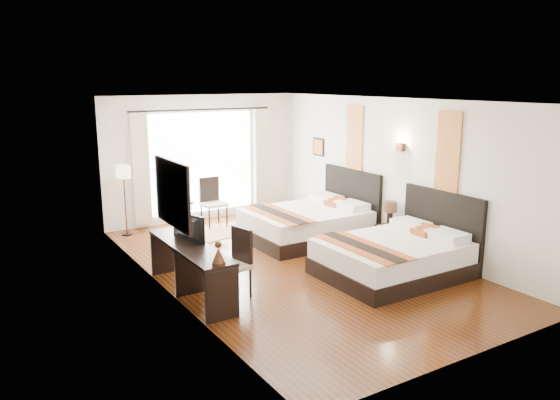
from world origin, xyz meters
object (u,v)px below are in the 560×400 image
vase (396,222)px  window_chair (213,212)px  side_table (181,217)px  table_lamp (390,208)px  desk_chair (232,276)px  nightstand (390,238)px  floor_lamp (124,177)px  bed_near (396,255)px  television (185,228)px  bed_far (309,222)px  fruit_bowl (181,200)px  console_desk (190,270)px

vase → window_chair: window_chair is taller
vase → side_table: (-2.88, 3.33, -0.23)m
table_lamp → desk_chair: 3.64m
table_lamp → vase: table_lamp is taller
vase → desk_chair: desk_chair is taller
nightstand → floor_lamp: size_ratio=0.33×
side_table → window_chair: window_chair is taller
bed_near → television: 3.43m
bed_far → fruit_bowl: bed_far is taller
side_table → console_desk: bearing=-109.1°
side_table → fruit_bowl: bearing=21.8°
bed_near → table_lamp: bed_near is taller
nightstand → table_lamp: size_ratio=1.17×
vase → fruit_bowl: size_ratio=0.65×
console_desk → floor_lamp: size_ratio=1.53×
floor_lamp → television: bearing=-91.3°
bed_near → side_table: bearing=115.6°
bed_far → fruit_bowl: bearing=137.5°
console_desk → desk_chair: (0.48, -0.41, -0.07)m
bed_far → television: bearing=-158.5°
side_table → floor_lamp: bearing=159.5°
television → desk_chair: television is taller
television → window_chair: (1.89, 3.12, -0.64)m
bed_near → console_desk: bed_near is taller
bed_near → desk_chair: (-2.68, 0.58, -0.02)m
fruit_bowl → nightstand: bearing=-47.9°
table_lamp → window_chair: window_chair is taller
fruit_bowl → window_chair: window_chair is taller
fruit_bowl → window_chair: 0.85m
bed_near → nightstand: (0.86, 1.07, -0.10)m
television → console_desk: bearing=159.4°
vase → side_table: bearing=130.8°
side_table → television: bearing=-110.0°
table_lamp → television: (-4.03, 0.08, 0.19)m
nightstand → vase: (-0.01, -0.15, 0.34)m
bed_far → side_table: size_ratio=3.52×
television → window_chair: size_ratio=0.68×
table_lamp → side_table: (-2.92, 3.12, -0.45)m
side_table → fruit_bowl: size_ratio=3.40×
bed_far → nightstand: (0.89, -1.37, -0.11)m
bed_far → floor_lamp: size_ratio=1.62×
bed_far → console_desk: (-3.13, -1.45, 0.04)m
bed_far → desk_chair: size_ratio=2.30×
vase → desk_chair: (-3.52, -0.34, -0.25)m
fruit_bowl → window_chair: bearing=6.0°
vase → floor_lamp: size_ratio=0.09×
nightstand → side_table: bearing=132.3°
nightstand → vase: bearing=-95.5°
nightstand → television: 4.07m
bed_near → side_table: bed_near is taller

